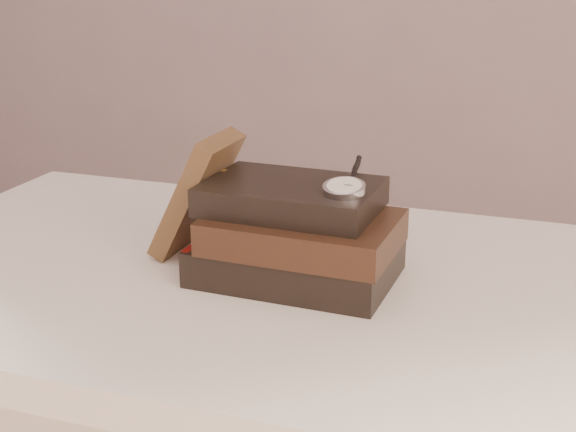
% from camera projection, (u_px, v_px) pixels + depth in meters
% --- Properties ---
extents(table, '(1.00, 0.60, 0.75)m').
position_uv_depth(table, '(261.00, 340.00, 0.99)').
color(table, white).
rests_on(table, ground).
extents(book_stack, '(0.23, 0.17, 0.11)m').
position_uv_depth(book_stack, '(297.00, 235.00, 0.92)').
color(book_stack, black).
rests_on(book_stack, table).
extents(journal, '(0.10, 0.10, 0.16)m').
position_uv_depth(journal, '(197.00, 194.00, 0.99)').
color(journal, '#3D2817').
rests_on(journal, table).
extents(pocket_watch, '(0.05, 0.15, 0.02)m').
position_uv_depth(pocket_watch, '(345.00, 186.00, 0.87)').
color(pocket_watch, silver).
rests_on(pocket_watch, book_stack).
extents(eyeglasses, '(0.10, 0.11, 0.05)m').
position_uv_depth(eyeglasses, '(259.00, 200.00, 1.01)').
color(eyeglasses, silver).
rests_on(eyeglasses, book_stack).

